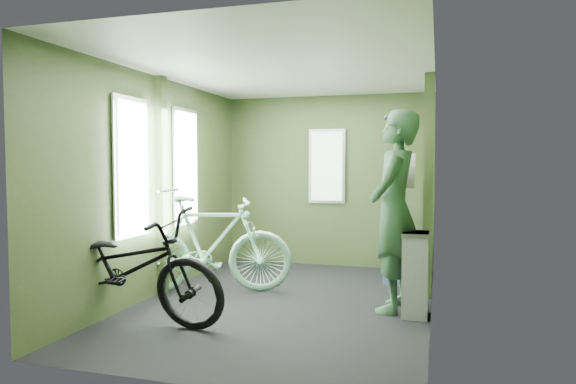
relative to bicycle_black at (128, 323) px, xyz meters
name	(u,v)px	position (x,y,z in m)	size (l,w,h in m)	color
room	(283,158)	(1.08, 1.06, 1.44)	(4.00, 4.02, 2.31)	black
bicycle_black	(128,323)	(0.00, 0.00, 0.00)	(0.65, 1.87, 0.98)	black
bicycle_mint	(210,293)	(0.24, 1.15, 0.00)	(0.50, 1.75, 1.05)	#88D6A8
passenger	(394,211)	(2.17, 1.06, 0.94)	(0.54, 0.74, 1.89)	#2B4F31
waste_box	(415,274)	(2.38, 0.92, 0.38)	(0.23, 0.32, 0.77)	gray
bench_seat	(411,256)	(2.27, 2.47, 0.28)	(0.53, 0.91, 0.93)	navy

